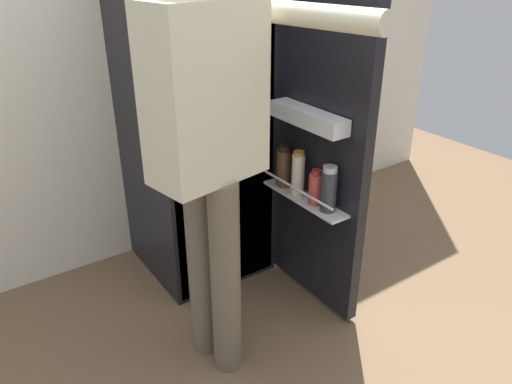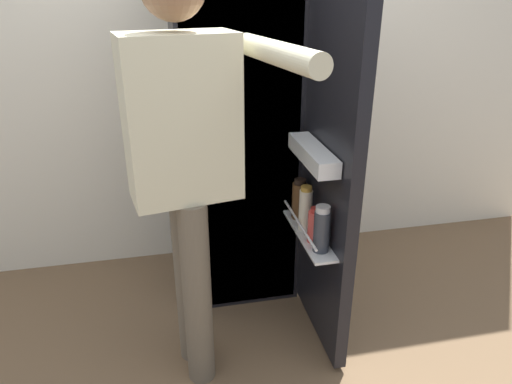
# 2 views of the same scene
# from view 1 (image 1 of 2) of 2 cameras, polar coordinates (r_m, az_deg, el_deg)

# --- Properties ---
(ground_plane) EXTENTS (5.83, 5.83, 0.00)m
(ground_plane) POSITION_cam_1_polar(r_m,az_deg,el_deg) (2.52, -0.04, -13.59)
(ground_plane) COLOR brown
(kitchen_wall) EXTENTS (4.40, 0.10, 2.59)m
(kitchen_wall) POSITION_cam_1_polar(r_m,az_deg,el_deg) (2.77, -11.61, 19.12)
(kitchen_wall) COLOR silver
(kitchen_wall) RESTS_ON ground_plane
(refrigerator) EXTENTS (0.65, 1.21, 1.80)m
(refrigerator) POSITION_cam_1_polar(r_m,az_deg,el_deg) (2.49, -6.24, 9.43)
(refrigerator) COLOR black
(refrigerator) RESTS_ON ground_plane
(person) EXTENTS (0.63, 0.68, 1.73)m
(person) POSITION_cam_1_polar(r_m,az_deg,el_deg) (1.75, -5.43, 7.28)
(person) COLOR #665B4C
(person) RESTS_ON ground_plane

